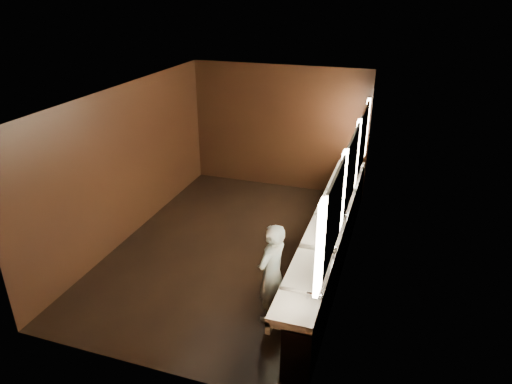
% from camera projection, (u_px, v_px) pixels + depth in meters
% --- Properties ---
extents(floor, '(6.00, 6.00, 0.00)m').
position_uv_depth(floor, '(232.00, 247.00, 8.28)').
color(floor, black).
rests_on(floor, ground).
extents(ceiling, '(4.00, 6.00, 0.02)m').
position_uv_depth(ceiling, '(229.00, 93.00, 7.12)').
color(ceiling, '#2D2D2B').
rests_on(ceiling, wall_back).
extents(wall_back, '(4.00, 0.02, 2.80)m').
position_uv_depth(wall_back, '(279.00, 128.00, 10.29)').
color(wall_back, black).
rests_on(wall_back, floor).
extents(wall_front, '(4.00, 0.02, 2.80)m').
position_uv_depth(wall_front, '(134.00, 273.00, 5.11)').
color(wall_front, black).
rests_on(wall_front, floor).
extents(wall_left, '(0.02, 6.00, 2.80)m').
position_uv_depth(wall_left, '(128.00, 163.00, 8.27)').
color(wall_left, black).
rests_on(wall_left, floor).
extents(wall_right, '(0.02, 6.00, 2.80)m').
position_uv_depth(wall_right, '(350.00, 191.00, 7.13)').
color(wall_right, black).
rests_on(wall_right, floor).
extents(sink_counter, '(0.55, 5.40, 1.01)m').
position_uv_depth(sink_counter, '(333.00, 239.00, 7.56)').
color(sink_counter, black).
rests_on(sink_counter, floor).
extents(mirror_band, '(0.06, 5.03, 1.15)m').
position_uv_depth(mirror_band, '(351.00, 171.00, 6.99)').
color(mirror_band, '#FFE8C1').
rests_on(mirror_band, wall_right).
extents(person, '(0.52, 0.63, 1.49)m').
position_uv_depth(person, '(272.00, 274.00, 6.23)').
color(person, '#96D4E0').
rests_on(person, floor).
extents(trash_bin, '(0.41, 0.41, 0.60)m').
position_uv_depth(trash_bin, '(315.00, 256.00, 7.45)').
color(trash_bin, black).
rests_on(trash_bin, floor).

